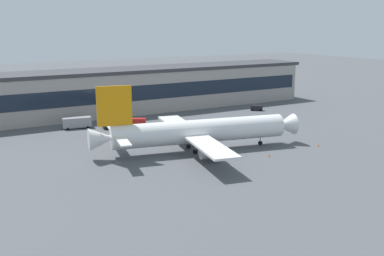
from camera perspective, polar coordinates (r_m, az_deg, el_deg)
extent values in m
plane|color=#4C4F54|center=(112.14, 0.33, -3.12)|extent=(600.00, 600.00, 0.00)
cube|color=#9E9993|center=(163.02, -10.29, 4.30)|extent=(156.47, 18.56, 14.39)
cube|color=#38383D|center=(162.08, -10.40, 7.03)|extent=(159.60, 18.94, 1.20)
cube|color=#192333|center=(154.27, -9.10, 4.14)|extent=(153.34, 0.16, 5.18)
cylinder|color=white|center=(112.87, 1.02, -0.40)|extent=(44.29, 14.68, 5.81)
cone|color=white|center=(122.68, 11.54, 0.42)|extent=(6.25, 6.47, 5.52)
cone|color=white|center=(107.47, -11.16, -1.32)|extent=(7.32, 6.42, 5.23)
cube|color=orange|center=(106.31, -9.71, 2.75)|extent=(8.06, 2.15, 9.30)
cube|color=white|center=(113.89, -9.84, -0.02)|extent=(4.49, 10.73, 0.30)
cube|color=white|center=(101.61, -8.73, -1.54)|extent=(4.49, 10.73, 0.30)
cube|color=white|center=(124.27, -1.82, 0.56)|extent=(9.92, 20.62, 0.50)
cube|color=white|center=(100.68, 2.38, -2.39)|extent=(9.92, 20.62, 0.50)
cylinder|color=#99999E|center=(122.23, -0.96, -0.61)|extent=(5.34, 4.11, 3.20)
cylinder|color=#99999E|center=(104.24, 2.31, -2.99)|extent=(5.34, 4.11, 3.20)
cylinder|color=black|center=(120.41, 8.55, -1.87)|extent=(1.18, 0.71, 1.10)
cylinder|color=slate|center=(120.08, 8.57, -1.26)|extent=(0.24, 0.24, 2.08)
cylinder|color=black|center=(115.67, -0.45, -2.33)|extent=(1.18, 0.71, 1.10)
cylinder|color=slate|center=(115.33, -0.45, -1.70)|extent=(0.24, 0.24, 2.08)
cylinder|color=black|center=(110.89, 0.39, -3.01)|extent=(1.18, 0.71, 1.10)
cylinder|color=slate|center=(110.54, 0.39, -2.35)|extent=(0.24, 0.24, 2.08)
cube|color=gray|center=(142.30, -14.23, 0.69)|extent=(8.70, 3.90, 3.00)
cube|color=black|center=(141.88, -15.16, 0.85)|extent=(3.26, 2.95, 0.75)
cylinder|color=black|center=(141.02, -15.30, -0.10)|extent=(0.73, 0.39, 0.70)
cylinder|color=black|center=(143.46, -15.43, 0.11)|extent=(0.73, 0.39, 0.70)
cylinder|color=black|center=(141.83, -12.94, 0.10)|extent=(0.73, 0.39, 0.70)
cylinder|color=black|center=(144.26, -13.12, 0.31)|extent=(0.73, 0.39, 0.70)
cube|color=black|center=(168.37, 8.09, 2.55)|extent=(4.58, 4.30, 1.50)
cube|color=black|center=(168.28, 8.51, 2.63)|extent=(2.31, 2.33, 0.38)
cylinder|color=black|center=(169.30, 8.62, 2.33)|extent=(0.73, 0.68, 0.70)
cylinder|color=black|center=(167.62, 8.60, 2.22)|extent=(0.73, 0.68, 0.70)
cylinder|color=black|center=(169.40, 7.58, 2.37)|extent=(0.73, 0.68, 0.70)
cylinder|color=black|center=(167.72, 7.55, 2.26)|extent=(0.73, 0.68, 0.70)
cube|color=red|center=(144.45, -7.11, 0.89)|extent=(6.55, 4.90, 1.60)
cube|color=black|center=(144.60, -7.81, 1.01)|extent=(2.86, 2.71, 0.40)
cylinder|color=black|center=(144.02, -8.03, 0.50)|extent=(0.76, 0.61, 0.70)
cylinder|color=black|center=(145.76, -7.94, 0.65)|extent=(0.76, 0.61, 0.70)
cylinder|color=black|center=(143.51, -6.25, 0.50)|extent=(0.76, 0.61, 0.70)
cylinder|color=black|center=(145.26, -6.19, 0.66)|extent=(0.76, 0.61, 0.70)
cube|color=black|center=(139.93, -10.13, 0.35)|extent=(4.95, 2.90, 1.40)
cube|color=black|center=(139.52, -10.65, 0.41)|extent=(1.83, 2.49, 0.35)
cylinder|color=black|center=(138.53, -10.64, -0.09)|extent=(0.72, 0.34, 0.70)
cylinder|color=black|center=(140.73, -10.91, 0.10)|extent=(0.72, 0.34, 0.70)
cylinder|color=black|center=(139.46, -9.32, 0.05)|extent=(0.72, 0.34, 0.70)
cylinder|color=black|center=(141.65, -9.60, 0.24)|extent=(0.72, 0.34, 0.70)
cone|color=#F2590C|center=(110.15, 9.65, -3.44)|extent=(0.47, 0.47, 0.59)
cone|color=#F2590C|center=(122.05, 15.54, -2.13)|extent=(0.47, 0.47, 0.59)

